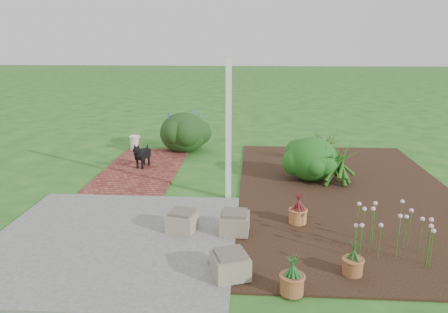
# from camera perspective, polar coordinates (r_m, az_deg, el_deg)

# --- Properties ---
(ground) EXTENTS (80.00, 80.00, 0.00)m
(ground) POSITION_cam_1_polar(r_m,az_deg,el_deg) (7.91, -1.65, -5.64)
(ground) COLOR #20581C
(ground) RESTS_ON ground
(concrete_patio) EXTENTS (3.50, 3.50, 0.04)m
(concrete_patio) POSITION_cam_1_polar(r_m,az_deg,el_deg) (6.56, -14.26, -10.47)
(concrete_patio) COLOR #5D5C5A
(concrete_patio) RESTS_ON ground
(brick_path) EXTENTS (1.60, 3.50, 0.04)m
(brick_path) POSITION_cam_1_polar(r_m,az_deg,el_deg) (9.82, -10.60, -1.58)
(brick_path) COLOR maroon
(brick_path) RESTS_ON ground
(garden_bed) EXTENTS (4.00, 7.00, 0.03)m
(garden_bed) POSITION_cam_1_polar(r_m,az_deg,el_deg) (8.53, 15.71, -4.54)
(garden_bed) COLOR black
(garden_bed) RESTS_ON ground
(veranda_post) EXTENTS (0.10, 0.10, 2.50)m
(veranda_post) POSITION_cam_1_polar(r_m,az_deg,el_deg) (7.63, 0.60, 3.39)
(veranda_post) COLOR white
(veranda_post) RESTS_ON ground
(stone_trough_near) EXTENTS (0.52, 0.52, 0.27)m
(stone_trough_near) POSITION_cam_1_polar(r_m,az_deg,el_deg) (5.38, 0.83, -14.08)
(stone_trough_near) COLOR gray
(stone_trough_near) RESTS_ON concrete_patio
(stone_trough_mid) EXTENTS (0.43, 0.43, 0.28)m
(stone_trough_mid) POSITION_cam_1_polar(r_m,az_deg,el_deg) (6.49, 1.41, -8.73)
(stone_trough_mid) COLOR #756E5C
(stone_trough_mid) RESTS_ON concrete_patio
(stone_trough_far) EXTENTS (0.47, 0.47, 0.26)m
(stone_trough_far) POSITION_cam_1_polar(r_m,az_deg,el_deg) (6.58, -5.49, -8.50)
(stone_trough_far) COLOR gray
(stone_trough_far) RESTS_ON concrete_patio
(black_dog) EXTENTS (0.29, 0.59, 0.52)m
(black_dog) POSITION_cam_1_polar(r_m,az_deg,el_deg) (9.78, -10.72, 0.35)
(black_dog) COLOR black
(black_dog) RESTS_ON brick_path
(cream_ceramic_urn) EXTENTS (0.33, 0.33, 0.34)m
(cream_ceramic_urn) POSITION_cam_1_polar(r_m,az_deg,el_deg) (11.47, -11.51, 1.77)
(cream_ceramic_urn) COLOR #EFE5C4
(cream_ceramic_urn) RESTS_ON brick_path
(evergreen_shrub) EXTENTS (1.10, 1.10, 0.89)m
(evergreen_shrub) POSITION_cam_1_polar(r_m,az_deg,el_deg) (8.99, 11.38, -0.18)
(evergreen_shrub) COLOR #163B10
(evergreen_shrub) RESTS_ON garden_bed
(agapanthus_clump_back) EXTENTS (1.31, 1.31, 0.99)m
(agapanthus_clump_back) POSITION_cam_1_polar(r_m,az_deg,el_deg) (8.86, 14.42, -0.25)
(agapanthus_clump_back) COLOR #1D4012
(agapanthus_clump_back) RESTS_ON garden_bed
(agapanthus_clump_front) EXTENTS (1.05, 1.05, 0.88)m
(agapanthus_clump_front) POSITION_cam_1_polar(r_m,az_deg,el_deg) (10.26, 13.09, 1.61)
(agapanthus_clump_front) COLOR #1B3811
(agapanthus_clump_front) RESTS_ON garden_bed
(pink_flower_patch) EXTENTS (1.30, 1.30, 0.67)m
(pink_flower_patch) POSITION_cam_1_polar(r_m,az_deg,el_deg) (6.24, 20.51, -8.92)
(pink_flower_patch) COLOR #113D0F
(pink_flower_patch) RESTS_ON garden_bed
(terracotta_pot_bronze) EXTENTS (0.35, 0.35, 0.22)m
(terracotta_pot_bronze) POSITION_cam_1_polar(r_m,az_deg,el_deg) (6.93, 9.62, -7.67)
(terracotta_pot_bronze) COLOR #B9713E
(terracotta_pot_bronze) RESTS_ON garden_bed
(terracotta_pot_small_left) EXTENTS (0.30, 0.30, 0.20)m
(terracotta_pot_small_left) POSITION_cam_1_polar(r_m,az_deg,el_deg) (5.68, 16.46, -13.61)
(terracotta_pot_small_left) COLOR #925931
(terracotta_pot_small_left) RESTS_ON garden_bed
(terracotta_pot_small_right) EXTENTS (0.34, 0.34, 0.22)m
(terracotta_pot_small_right) POSITION_cam_1_polar(r_m,az_deg,el_deg) (5.15, 8.88, -16.16)
(terracotta_pot_small_right) COLOR #9A5534
(terracotta_pot_small_right) RESTS_ON garden_bed
(purple_flowering_bush) EXTENTS (1.41, 1.41, 1.03)m
(purple_flowering_bush) POSITION_cam_1_polar(r_m,az_deg,el_deg) (11.17, -5.28, 3.26)
(purple_flowering_bush) COLOR black
(purple_flowering_bush) RESTS_ON ground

